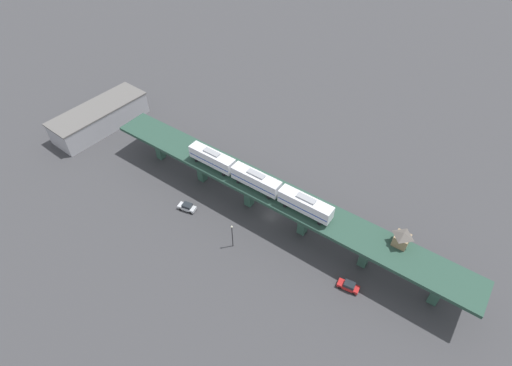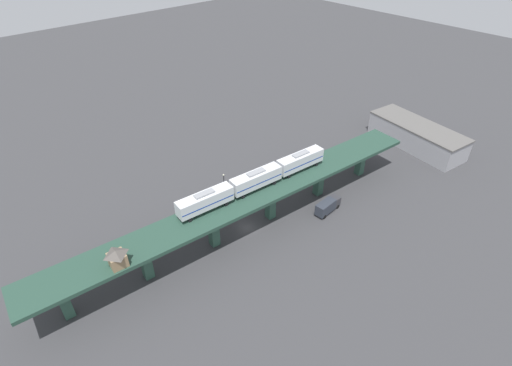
{
  "view_description": "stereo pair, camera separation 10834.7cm",
  "coord_description": "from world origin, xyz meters",
  "px_view_note": "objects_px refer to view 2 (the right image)",
  "views": [
    {
      "loc": [
        -55.78,
        -27.86,
        72.42
      ],
      "look_at": [
        -1.06,
        3.58,
        10.07
      ],
      "focal_mm": 28.0,
      "sensor_mm": 36.0,
      "label": 1
    },
    {
      "loc": [
        50.78,
        -43.1,
        60.1
      ],
      "look_at": [
        -1.06,
        3.58,
        10.07
      ],
      "focal_mm": 28.0,
      "sensor_mm": 36.0,
      "label": 2
    }
  ],
  "objects_px": {
    "street_car_red": "(133,252)",
    "delivery_truck": "(328,206)",
    "warehouse_building": "(417,135)",
    "street_lamp": "(224,184)",
    "subway_train": "(256,179)",
    "signal_hut": "(117,258)",
    "street_car_silver": "(280,177)"
  },
  "relations": [
    {
      "from": "street_car_red",
      "to": "warehouse_building",
      "type": "relative_size",
      "value": 0.15
    },
    {
      "from": "street_car_silver",
      "to": "warehouse_building",
      "type": "xyz_separation_m",
      "value": [
        14.21,
        42.29,
        2.47
      ]
    },
    {
      "from": "warehouse_building",
      "to": "subway_train",
      "type": "bearing_deg",
      "value": -96.83
    },
    {
      "from": "signal_hut",
      "to": "delivery_truck",
      "type": "bearing_deg",
      "value": 79.42
    },
    {
      "from": "subway_train",
      "to": "signal_hut",
      "type": "xyz_separation_m",
      "value": [
        0.65,
        -32.38,
        -0.74
      ]
    },
    {
      "from": "subway_train",
      "to": "street_lamp",
      "type": "height_order",
      "value": "subway_train"
    },
    {
      "from": "street_car_red",
      "to": "delivery_truck",
      "type": "distance_m",
      "value": 44.18
    },
    {
      "from": "delivery_truck",
      "to": "street_car_silver",
      "type": "bearing_deg",
      "value": 177.06
    },
    {
      "from": "warehouse_building",
      "to": "street_car_silver",
      "type": "bearing_deg",
      "value": -108.57
    },
    {
      "from": "signal_hut",
      "to": "delivery_truck",
      "type": "relative_size",
      "value": 0.48
    },
    {
      "from": "subway_train",
      "to": "street_car_red",
      "type": "distance_m",
      "value": 29.51
    },
    {
      "from": "delivery_truck",
      "to": "street_lamp",
      "type": "distance_m",
      "value": 25.08
    },
    {
      "from": "subway_train",
      "to": "street_lamp",
      "type": "relative_size",
      "value": 5.37
    },
    {
      "from": "street_car_red",
      "to": "warehouse_building",
      "type": "bearing_deg",
      "value": 79.7
    },
    {
      "from": "street_lamp",
      "to": "subway_train",
      "type": "bearing_deg",
      "value": 2.14
    },
    {
      "from": "street_car_red",
      "to": "delivery_truck",
      "type": "relative_size",
      "value": 0.61
    },
    {
      "from": "street_car_red",
      "to": "delivery_truck",
      "type": "bearing_deg",
      "value": 66.42
    },
    {
      "from": "signal_hut",
      "to": "street_lamp",
      "type": "xyz_separation_m",
      "value": [
        -11.67,
        31.96,
        -6.26
      ]
    },
    {
      "from": "signal_hut",
      "to": "street_car_red",
      "type": "xyz_separation_m",
      "value": [
        -8.99,
        5.96,
        -9.43
      ]
    },
    {
      "from": "warehouse_building",
      "to": "street_lamp",
      "type": "bearing_deg",
      "value": -107.23
    },
    {
      "from": "street_car_silver",
      "to": "warehouse_building",
      "type": "relative_size",
      "value": 0.15
    },
    {
      "from": "street_car_red",
      "to": "delivery_truck",
      "type": "xyz_separation_m",
      "value": [
        17.67,
        40.48,
        0.82
      ]
    },
    {
      "from": "signal_hut",
      "to": "warehouse_building",
      "type": "height_order",
      "value": "signal_hut"
    },
    {
      "from": "street_lamp",
      "to": "delivery_truck",
      "type": "bearing_deg",
      "value": 35.44
    },
    {
      "from": "signal_hut",
      "to": "warehouse_building",
      "type": "distance_m",
      "value": 90.08
    },
    {
      "from": "street_car_red",
      "to": "street_lamp",
      "type": "bearing_deg",
      "value": 95.88
    },
    {
      "from": "signal_hut",
      "to": "delivery_truck",
      "type": "xyz_separation_m",
      "value": [
        8.68,
        46.44,
        -8.61
      ]
    },
    {
      "from": "subway_train",
      "to": "signal_hut",
      "type": "height_order",
      "value": "subway_train"
    },
    {
      "from": "street_car_silver",
      "to": "street_lamp",
      "type": "height_order",
      "value": "street_lamp"
    },
    {
      "from": "delivery_truck",
      "to": "street_lamp",
      "type": "relative_size",
      "value": 1.05
    },
    {
      "from": "signal_hut",
      "to": "delivery_truck",
      "type": "distance_m",
      "value": 48.02
    },
    {
      "from": "delivery_truck",
      "to": "warehouse_building",
      "type": "xyz_separation_m",
      "value": [
        -2.47,
        43.15,
        1.65
      ]
    }
  ]
}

